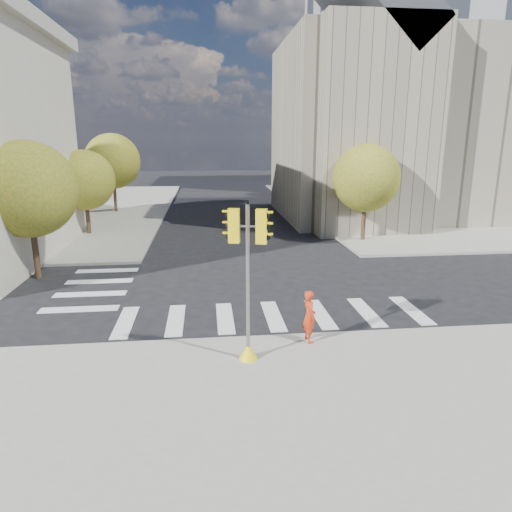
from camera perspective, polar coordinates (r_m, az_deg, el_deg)
The scene contains 16 objects.
ground at distance 19.08m, azimuth 1.57°, elevation -5.26°, with size 160.00×160.00×0.00m, color black.
sidewalk_near at distance 9.63m, azimuth 11.69°, elevation -27.18°, with size 30.00×14.00×0.15m, color gray.
sidewalk_far_right at distance 49.64m, azimuth 20.80°, elevation 6.13°, with size 28.00×40.00×0.15m, color gray.
sidewalk_far_left at distance 47.58m, azimuth -27.97°, elevation 5.07°, with size 28.00×40.00×0.15m, color gray.
civic_building at distance 41.12m, azimuth 20.46°, elevation 14.71°, with size 26.00×16.00×19.39m.
office_tower at distance 65.18m, azimuth 17.00°, elevation 21.39°, with size 20.00×18.00×30.00m, color #9EA0A3.
tree_lw_near at distance 23.32m, azimuth -26.61°, elevation 7.45°, with size 4.40×4.40×6.41m.
tree_lw_mid at distance 32.89m, azimuth -20.66°, elevation 8.87°, with size 4.00×4.00×5.77m.
tree_lw_far at distance 42.59m, azimuth -17.51°, elevation 11.23°, with size 4.80×4.80×6.95m.
tree_re_near at distance 29.63m, azimuth 13.59°, elevation 9.43°, with size 4.20×4.20×6.16m.
tree_re_mid at distance 41.08m, azimuth 7.91°, elevation 11.39°, with size 4.60×4.60×6.66m.
tree_re_far at distance 52.81m, azimuth 4.67°, elevation 11.59°, with size 4.00×4.00×5.88m.
lamp_near at distance 33.53m, azimuth 12.14°, elevation 10.95°, with size 0.35×0.18×8.11m.
lamp_far at distance 47.02m, azimuth 6.72°, elevation 12.07°, with size 0.35×0.18×8.11m.
traffic_signal at distance 12.96m, azimuth -1.01°, elevation -4.88°, with size 1.08×0.56×4.68m.
photographer at distance 14.61m, azimuth 6.67°, elevation -7.48°, with size 0.62×0.41×1.70m, color red.
Camera 1 is at (-2.50, -17.79, 6.42)m, focal length 32.00 mm.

